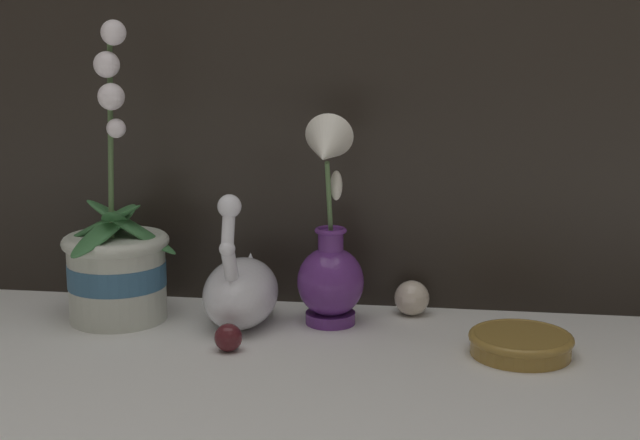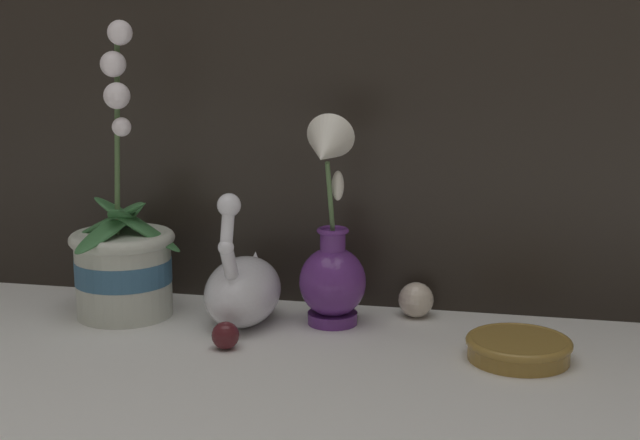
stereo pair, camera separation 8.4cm
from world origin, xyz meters
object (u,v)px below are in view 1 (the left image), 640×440
at_px(blue_vase, 330,252).
at_px(amber_dish, 521,343).
at_px(glass_sphere, 412,298).
at_px(orchid_potted_plant, 117,261).
at_px(swan_figurine, 241,289).

xyz_separation_m(blue_vase, amber_dish, (0.27, -0.09, -0.10)).
relative_size(blue_vase, glass_sphere, 5.84).
xyz_separation_m(orchid_potted_plant, swan_figurine, (0.19, -0.00, -0.03)).
height_order(orchid_potted_plant, glass_sphere, orchid_potted_plant).
xyz_separation_m(swan_figurine, amber_dish, (0.41, -0.07, -0.04)).
bearing_deg(amber_dish, blue_vase, 162.36).
height_order(swan_figurine, blue_vase, blue_vase).
bearing_deg(swan_figurine, blue_vase, 7.60).
bearing_deg(glass_sphere, amber_dish, -45.56).
distance_m(orchid_potted_plant, blue_vase, 0.33).
distance_m(orchid_potted_plant, swan_figurine, 0.20).
bearing_deg(glass_sphere, swan_figurine, -160.67).
height_order(blue_vase, glass_sphere, blue_vase).
bearing_deg(blue_vase, amber_dish, -17.64).
bearing_deg(orchid_potted_plant, swan_figurine, -0.82).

